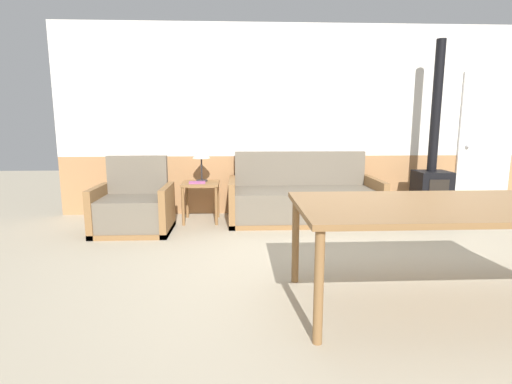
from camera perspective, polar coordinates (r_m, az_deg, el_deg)
name	(u,v)px	position (r m, az deg, el deg)	size (l,w,h in m)	color
ground_plane	(360,280)	(3.64, 14.58, -12.11)	(16.00, 16.00, 0.00)	#B2A58C
wall_back	(309,121)	(5.93, 7.56, 9.99)	(7.20, 0.06, 2.70)	#AD7A4C
couch	(303,201)	(5.49, 6.79, -1.33)	(2.02, 0.89, 0.92)	olive
armchair	(134,210)	(5.14, -17.08, -2.45)	(0.91, 0.72, 0.92)	olive
side_table	(201,189)	(5.45, -7.89, 0.36)	(0.49, 0.49, 0.54)	olive
table_lamp	(201,154)	(5.48, -7.83, 5.42)	(0.24, 0.24, 0.48)	#262628
book_stack	(197,182)	(5.36, -8.40, 1.36)	(0.22, 0.14, 0.02)	#994C84
dining_table	(446,212)	(3.17, 25.48, -2.59)	(2.14, 1.08, 0.77)	olive
wood_stove	(432,175)	(5.99, 23.87, 2.24)	(0.45, 0.41, 2.41)	black
entry_door	(485,143)	(6.87, 29.91, 6.04)	(0.81, 0.09, 2.05)	white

